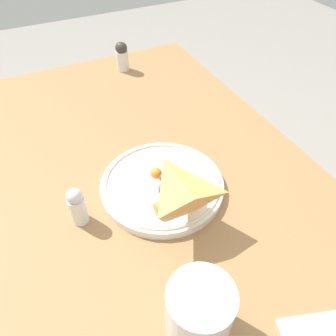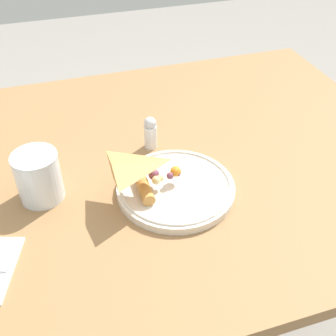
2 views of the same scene
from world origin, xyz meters
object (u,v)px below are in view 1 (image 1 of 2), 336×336
object	(u,v)px
dining_table	(119,253)
salt_shaker	(77,206)
milk_glass	(199,314)
pepper_shaker	(122,56)
plate_pizza	(163,185)

from	to	relation	value
dining_table	salt_shaker	world-z (taller)	salt_shaker
milk_glass	pepper_shaker	xyz separation A→B (m)	(0.72, -0.16, -0.00)
pepper_shaker	milk_glass	bearing A→B (deg)	167.54
milk_glass	salt_shaker	world-z (taller)	milk_glass
plate_pizza	milk_glass	distance (m)	0.26
dining_table	salt_shaker	xyz separation A→B (m)	(0.03, 0.05, 0.13)
pepper_shaker	salt_shaker	bearing A→B (deg)	152.15
plate_pizza	milk_glass	world-z (taller)	milk_glass
salt_shaker	plate_pizza	bearing A→B (deg)	-88.97
dining_table	pepper_shaker	size ratio (longest dim) A/B	14.85
milk_glass	salt_shaker	distance (m)	0.26
plate_pizza	pepper_shaker	distance (m)	0.49
salt_shaker	pepper_shaker	size ratio (longest dim) A/B	0.93
plate_pizza	salt_shaker	bearing A→B (deg)	91.03
plate_pizza	dining_table	bearing A→B (deg)	107.93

